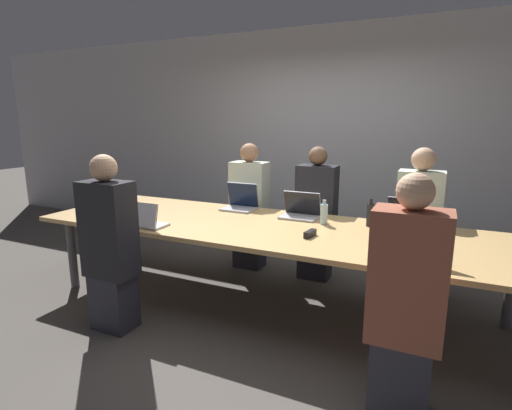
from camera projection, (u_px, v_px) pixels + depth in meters
ground_plane at (267, 305)px, 3.64m from camera, size 24.00×24.00×0.00m
curtain_wall at (330, 140)px, 5.14m from camera, size 12.00×0.06×2.80m
conference_table at (267, 231)px, 3.49m from camera, size 4.20×1.25×0.75m
laptop_far_right at (405, 218)px, 3.45m from camera, size 0.32×0.25×0.25m
person_far_right at (418, 226)px, 3.72m from camera, size 0.40×0.24×1.41m
bottle_far_right at (370, 214)px, 3.44m from camera, size 0.06×0.06×0.24m
laptop_far_midleft at (241, 202)px, 4.10m from camera, size 0.33×0.26×0.27m
person_far_midleft at (250, 209)px, 4.46m from camera, size 0.40×0.24×1.40m
laptop_far_center at (301, 210)px, 3.75m from camera, size 0.35×0.24×0.24m
person_far_center at (316, 216)px, 4.15m from camera, size 0.40×0.24×1.39m
bottle_far_center at (324, 214)px, 3.51m from camera, size 0.07×0.07×0.22m
laptop_near_left at (143, 220)px, 3.42m from camera, size 0.36×0.22×0.22m
person_near_left at (110, 247)px, 3.12m from camera, size 0.40×0.24×1.41m
laptop_near_right at (420, 250)px, 2.61m from camera, size 0.32×0.26×0.27m
person_near_right at (406, 304)px, 2.18m from camera, size 0.40×0.24×1.40m
cup_near_right at (380, 246)px, 2.79m from camera, size 0.08×0.08×0.09m
stapler at (310, 234)px, 3.15m from camera, size 0.07×0.15×0.05m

